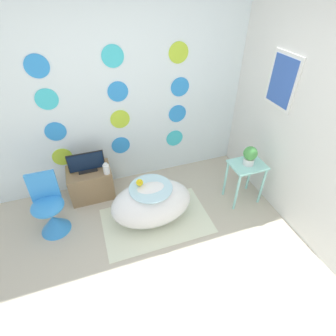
# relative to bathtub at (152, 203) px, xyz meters

# --- Properties ---
(ground_plane) EXTENTS (12.00, 12.00, 0.00)m
(ground_plane) POSITION_rel_bathtub_xyz_m (-0.14, -0.93, -0.27)
(ground_plane) COLOR #BCB29E
(wall_back_dotted) EXTENTS (4.45, 0.05, 2.60)m
(wall_back_dotted) POSITION_rel_bathtub_xyz_m (-0.14, 0.94, 1.03)
(wall_back_dotted) COLOR white
(wall_back_dotted) RESTS_ON ground_plane
(wall_right) EXTENTS (0.06, 2.85, 2.60)m
(wall_right) POSITION_rel_bathtub_xyz_m (1.60, 0.00, 1.03)
(wall_right) COLOR silver
(wall_right) RESTS_ON ground_plane
(rug) EXTENTS (1.32, 0.84, 0.01)m
(rug) POSITION_rel_bathtub_xyz_m (0.04, -0.06, -0.27)
(rug) COLOR silver
(rug) RESTS_ON ground_plane
(bathtub) EXTENTS (0.99, 0.62, 0.54)m
(bathtub) POSITION_rel_bathtub_xyz_m (0.00, 0.00, 0.00)
(bathtub) COLOR white
(bathtub) RESTS_ON ground_plane
(rubber_duck) EXTENTS (0.08, 0.09, 0.10)m
(rubber_duck) POSITION_rel_bathtub_xyz_m (-0.11, 0.06, 0.32)
(rubber_duck) COLOR yellow
(rubber_duck) RESTS_ON bathtub
(chair) EXTENTS (0.37, 0.37, 0.77)m
(chair) POSITION_rel_bathtub_xyz_m (-1.16, 0.23, -0.02)
(chair) COLOR #338CE0
(chair) RESTS_ON ground_plane
(tv_cabinet) EXTENTS (0.57, 0.40, 0.43)m
(tv_cabinet) POSITION_rel_bathtub_xyz_m (-0.66, 0.69, -0.06)
(tv_cabinet) COLOR #8E704C
(tv_cabinet) RESTS_ON ground_plane
(tv) EXTENTS (0.46, 0.12, 0.27)m
(tv) POSITION_rel_bathtub_xyz_m (-0.66, 0.69, 0.28)
(tv) COLOR black
(tv) RESTS_ON tv_cabinet
(vase) EXTENTS (0.08, 0.08, 0.16)m
(vase) POSITION_rel_bathtub_xyz_m (-0.43, 0.56, 0.23)
(vase) COLOR white
(vase) RESTS_ON tv_cabinet
(side_table) EXTENTS (0.43, 0.34, 0.59)m
(side_table) POSITION_rel_bathtub_xyz_m (1.25, -0.05, 0.19)
(side_table) COLOR #99E0D8
(side_table) RESTS_ON ground_plane
(potted_plant_left) EXTENTS (0.17, 0.17, 0.25)m
(potted_plant_left) POSITION_rel_bathtub_xyz_m (1.25, -0.05, 0.45)
(potted_plant_left) COLOR white
(potted_plant_left) RESTS_ON side_table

